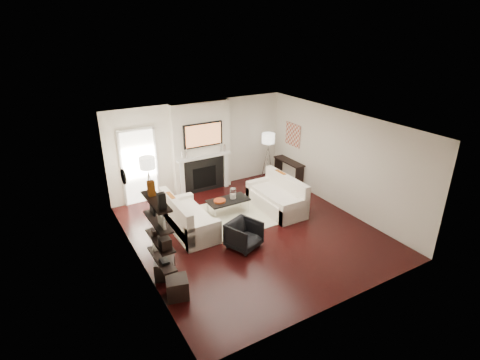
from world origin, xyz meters
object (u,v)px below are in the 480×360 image
loveseat_left_base (190,223)px  armchair (244,234)px  lamp_left_shade (147,163)px  coffee_table (228,200)px  ottoman_near (165,268)px  loveseat_right_base (276,202)px  lamp_right_shade (268,138)px

loveseat_left_base → armchair: bearing=-58.3°
loveseat_left_base → lamp_left_shade: lamp_left_shade is taller
coffee_table → ottoman_near: bearing=-144.0°
lamp_left_shade → ottoman_near: size_ratio=1.00×
loveseat_right_base → armchair: (-1.71, -1.16, 0.13)m
lamp_left_shade → lamp_right_shade: (3.90, 0.25, 0.00)m
lamp_left_shade → loveseat_right_base: bearing=-26.1°
loveseat_right_base → lamp_left_shade: lamp_left_shade is taller
ottoman_near → loveseat_right_base: bearing=19.7°
coffee_table → ottoman_near: 2.95m
armchair → loveseat_right_base: bearing=12.4°
coffee_table → lamp_left_shade: bearing=149.1°
coffee_table → lamp_right_shade: 2.71m
loveseat_left_base → ottoman_near: bearing=-129.0°
lamp_right_shade → lamp_left_shade: bearing=-176.3°
lamp_left_shade → armchair: bearing=-63.6°
loveseat_right_base → lamp_left_shade: size_ratio=4.50×
loveseat_right_base → ottoman_near: (-3.64, -1.31, -0.01)m
coffee_table → armchair: bearing=-105.8°
loveseat_right_base → lamp_left_shade: bearing=153.9°
ottoman_near → lamp_left_shade: bearing=77.5°
loveseat_right_base → lamp_left_shade: (-3.02, 1.48, 1.24)m
coffee_table → lamp_left_shade: (-1.77, 1.05, 1.05)m
armchair → ottoman_near: bearing=162.3°
ottoman_near → coffee_table: bearing=36.0°
loveseat_right_base → loveseat_left_base: bearing=177.5°
loveseat_right_base → coffee_table: (-1.26, 0.43, 0.19)m
armchair → loveseat_left_base: bearing=99.8°
loveseat_left_base → armchair: (0.79, -1.27, 0.13)m
lamp_left_shade → coffee_table: bearing=-30.9°
coffee_table → armchair: size_ratio=1.60×
armchair → coffee_table: bearing=52.2°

